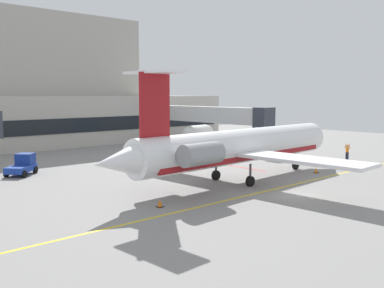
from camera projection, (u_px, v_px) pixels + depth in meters
ground at (296, 195)px, 34.95m from camera, size 120.00×120.00×0.11m
terminal_building at (39, 94)px, 69.46m from camera, size 64.14×15.23×20.85m
jet_bridge_west at (211, 115)px, 66.38m from camera, size 2.40×23.63×6.22m
regional_jet at (238, 147)px, 39.68m from camera, size 30.74×24.90×9.67m
baggage_tug at (220, 146)px, 59.09m from camera, size 3.50×3.49×2.22m
pushback_tractor at (23, 165)px, 43.69m from camera, size 3.79×3.68×2.05m
belt_loader at (185, 145)px, 61.11m from camera, size 3.32×2.04×2.13m
fuel_tank at (198, 133)px, 71.94m from camera, size 6.82×3.31×2.94m
marshaller at (347, 151)px, 54.00m from camera, size 0.34×0.83×1.93m
safety_cone_alpha at (316, 170)px, 44.67m from camera, size 0.47×0.47×0.55m
safety_cone_bravo at (290, 159)px, 52.43m from camera, size 0.47×0.47×0.55m
safety_cone_charlie at (160, 204)px, 31.13m from camera, size 0.47×0.47×0.55m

